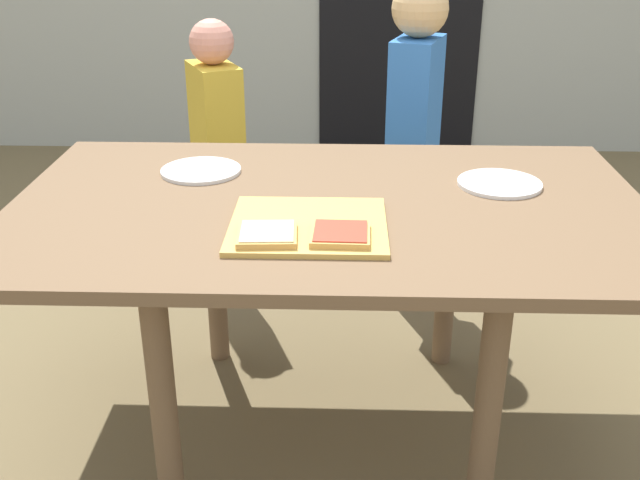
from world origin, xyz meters
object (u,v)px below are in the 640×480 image
Objects in this scene: dining_table at (329,230)px; plate_white_left at (201,170)px; pizza_slice_near_left at (267,234)px; plate_white_right at (500,183)px; child_left at (218,144)px; child_right at (414,120)px; cutting_board at (308,226)px; pizza_slice_near_right at (340,234)px.

plate_white_left is at bearing 149.28° from dining_table.
pizza_slice_near_left is 0.63× the size of plate_white_right.
child_left is at bearing 115.60° from dining_table.
pizza_slice_near_left is at bearing -75.42° from child_left.
child_right is (0.63, 0.62, -0.02)m from plate_white_left.
cutting_board is 2.58× the size of pizza_slice_near_left.
pizza_slice_near_left is 0.63× the size of plate_white_left.
dining_table is at bearing -108.61° from child_right.
pizza_slice_near_left is (-0.13, -0.24, 0.10)m from dining_table.
child_right is at bearing -3.73° from child_left.
plate_white_right is (0.41, 0.37, -0.02)m from pizza_slice_near_right.
cutting_board is 0.12m from pizza_slice_near_left.
cutting_board is 0.31× the size of child_right.
pizza_slice_near_right is 0.59m from plate_white_left.
pizza_slice_near_left is at bearing -63.63° from plate_white_left.
cutting_board is 0.57m from plate_white_right.
cutting_board is at bearing 43.64° from pizza_slice_near_left.
cutting_board is 0.35× the size of child_left.
pizza_slice_near_left is at bearing -177.95° from pizza_slice_near_right.
child_left is at bearing 104.58° from pizza_slice_near_left.
plate_white_right is 0.72m from child_right.
cutting_board is at bearing -50.28° from plate_white_left.
dining_table is 0.97m from child_left.
dining_table is 0.29m from pizza_slice_near_left.
dining_table is at bearing 75.34° from cutting_board.
dining_table is 7.20× the size of plate_white_left.
child_right reaches higher than child_left.
plate_white_right is at bearing -76.81° from child_right.
child_right is (0.25, 1.07, -0.04)m from pizza_slice_near_right.
child_left reaches higher than plate_white_right.
child_right is (0.28, 0.83, 0.06)m from dining_table.
dining_table is at bearing 97.29° from pizza_slice_near_right.
child_left is at bearing 111.98° from pizza_slice_near_right.
plate_white_left is 1.00× the size of plate_white_right.
child_right is at bearing 69.24° from pizza_slice_near_left.
child_left is (-0.29, 1.12, -0.15)m from pizza_slice_near_left.
dining_table is at bearing -163.34° from plate_white_right.
plate_white_right is at bearing 31.39° from cutting_board.
cutting_board is at bearing 134.24° from pizza_slice_near_right.
child_left is (-0.07, 0.66, -0.13)m from plate_white_left.
cutting_board is (-0.04, -0.16, 0.08)m from dining_table.
plate_white_left is 0.22× the size of child_left.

